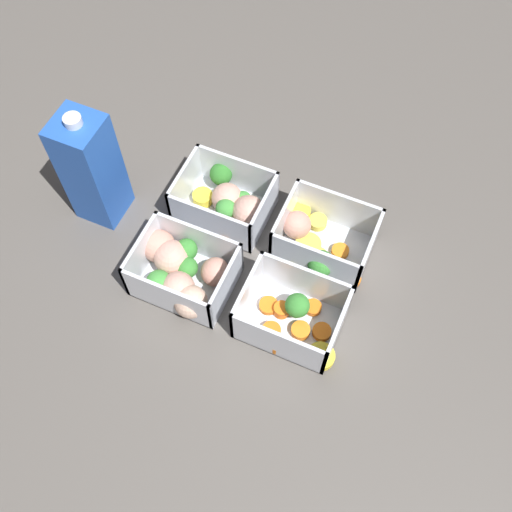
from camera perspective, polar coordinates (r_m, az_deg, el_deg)
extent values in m
plane|color=#56514C|center=(0.88, 0.00, -0.81)|extent=(4.00, 4.00, 0.00)
cube|color=silver|center=(0.90, 6.45, 0.83)|extent=(0.14, 0.11, 0.00)
cube|color=silver|center=(0.90, 7.77, 4.46)|extent=(0.14, 0.01, 0.07)
cube|color=silver|center=(0.85, 5.50, -0.68)|extent=(0.14, 0.00, 0.07)
cube|color=silver|center=(0.87, 10.70, 0.47)|extent=(0.01, 0.11, 0.07)
cube|color=silver|center=(0.88, 2.69, 3.43)|extent=(0.00, 0.11, 0.07)
cylinder|color=yellow|center=(0.92, 4.22, 4.10)|extent=(0.04, 0.04, 0.02)
cylinder|color=orange|center=(0.89, 8.01, 0.46)|extent=(0.03, 0.03, 0.01)
cylinder|color=#DBC647|center=(0.88, 5.90, -0.07)|extent=(0.04, 0.04, 0.01)
cylinder|color=orange|center=(0.87, 9.11, -2.18)|extent=(0.03, 0.03, 0.01)
cylinder|color=#DBC647|center=(0.89, 5.00, 1.05)|extent=(0.05, 0.05, 0.01)
cylinder|color=#49883F|center=(0.87, 6.08, -1.37)|extent=(0.01, 0.01, 0.01)
sphere|color=#388433|center=(0.85, 6.21, -0.70)|extent=(0.04, 0.04, 0.04)
cylinder|color=#DBC647|center=(0.88, 3.69, -0.50)|extent=(0.04, 0.04, 0.01)
cylinder|color=#DBC647|center=(0.92, 5.91, 3.25)|extent=(0.04, 0.04, 0.01)
sphere|color=tan|center=(0.89, 3.92, 2.98)|extent=(0.06, 0.06, 0.04)
cube|color=silver|center=(0.93, -2.97, 4.30)|extent=(0.14, 0.11, 0.00)
cube|color=silver|center=(0.93, -1.75, 7.84)|extent=(0.14, 0.01, 0.07)
cube|color=silver|center=(0.88, -4.45, 3.05)|extent=(0.14, 0.00, 0.07)
cube|color=silver|center=(0.89, 0.77, 4.13)|extent=(0.00, 0.11, 0.07)
cube|color=silver|center=(0.92, -6.77, 6.81)|extent=(0.01, 0.11, 0.07)
cylinder|color=#519448|center=(0.91, -2.84, 3.83)|extent=(0.01, 0.01, 0.02)
sphere|color=#42933D|center=(0.90, -2.89, 4.54)|extent=(0.03, 0.03, 0.03)
cylinder|color=#407A37|center=(0.95, -3.29, 7.02)|extent=(0.01, 0.01, 0.02)
sphere|color=#2D7228|center=(0.93, -3.36, 7.79)|extent=(0.04, 0.04, 0.04)
cylinder|color=orange|center=(0.90, -2.65, 2.02)|extent=(0.04, 0.04, 0.02)
cylinder|color=#519448|center=(0.93, -1.27, 4.71)|extent=(0.01, 0.01, 0.01)
sphere|color=#42933D|center=(0.91, -1.29, 5.30)|extent=(0.03, 0.03, 0.03)
sphere|color=#D19E8C|center=(0.91, -2.77, 5.52)|extent=(0.05, 0.05, 0.05)
cylinder|color=yellow|center=(0.94, -5.10, 5.57)|extent=(0.04, 0.04, 0.02)
sphere|color=#D19E8C|center=(0.90, -0.71, 4.21)|extent=(0.07, 0.07, 0.05)
cube|color=silver|center=(0.84, 3.29, -6.33)|extent=(0.14, 0.11, 0.00)
cube|color=silver|center=(0.83, 4.70, -2.48)|extent=(0.14, 0.00, 0.07)
cube|color=silver|center=(0.79, 2.05, -8.42)|extent=(0.14, 0.01, 0.07)
cube|color=silver|center=(0.81, 7.76, -7.04)|extent=(0.01, 0.11, 0.07)
cube|color=silver|center=(0.82, -0.83, -3.72)|extent=(0.00, 0.11, 0.07)
cylinder|color=orange|center=(0.83, 4.26, -7.10)|extent=(0.03, 0.03, 0.01)
cylinder|color=orange|center=(0.83, 6.28, -7.19)|extent=(0.03, 0.03, 0.01)
cylinder|color=orange|center=(0.84, 2.46, -5.15)|extent=(0.03, 0.03, 0.02)
cylinder|color=#49883F|center=(0.84, 3.87, -5.33)|extent=(0.01, 0.01, 0.02)
sphere|color=#388433|center=(0.82, 3.96, -4.72)|extent=(0.03, 0.03, 0.03)
cylinder|color=orange|center=(0.82, 2.05, -8.45)|extent=(0.03, 0.03, 0.01)
cylinder|color=orange|center=(0.85, 1.20, -4.73)|extent=(0.04, 0.04, 0.01)
cylinder|color=yellow|center=(0.82, 6.17, -9.49)|extent=(0.04, 0.04, 0.01)
cylinder|color=orange|center=(0.85, 5.46, -4.89)|extent=(0.03, 0.03, 0.01)
cylinder|color=orange|center=(0.83, 1.46, -7.18)|extent=(0.04, 0.04, 0.01)
cube|color=silver|center=(0.88, -6.65, -2.36)|extent=(0.14, 0.11, 0.00)
cube|color=silver|center=(0.87, -5.39, 1.38)|extent=(0.14, 0.00, 0.07)
cube|color=silver|center=(0.83, -8.46, -4.11)|extent=(0.14, 0.01, 0.07)
cube|color=silver|center=(0.83, -2.86, -2.91)|extent=(0.00, 0.11, 0.07)
cube|color=silver|center=(0.87, -10.73, 0.24)|extent=(0.01, 0.11, 0.07)
sphere|color=beige|center=(0.83, -6.24, -4.34)|extent=(0.06, 0.06, 0.05)
sphere|color=#D19E8C|center=(0.84, -7.44, -3.06)|extent=(0.06, 0.06, 0.05)
cylinder|color=#49883F|center=(0.88, -6.52, -0.05)|extent=(0.01, 0.01, 0.02)
sphere|color=#388433|center=(0.87, -6.66, 0.61)|extent=(0.03, 0.03, 0.03)
sphere|color=tan|center=(0.88, -9.24, 0.92)|extent=(0.07, 0.07, 0.05)
cylinder|color=#49883F|center=(0.87, -6.46, -1.66)|extent=(0.01, 0.01, 0.01)
sphere|color=#388433|center=(0.86, -6.57, -1.10)|extent=(0.03, 0.03, 0.03)
sphere|color=tan|center=(0.85, -3.89, -1.52)|extent=(0.05, 0.05, 0.04)
sphere|color=#D19E8C|center=(0.86, -8.03, -0.17)|extent=(0.07, 0.07, 0.05)
cylinder|color=#519448|center=(0.86, -9.05, -3.10)|extent=(0.01, 0.01, 0.01)
sphere|color=#42933D|center=(0.85, -9.24, -2.50)|extent=(0.04, 0.04, 0.04)
cube|color=blue|center=(0.89, -15.41, 7.90)|extent=(0.07, 0.07, 0.19)
cylinder|color=white|center=(0.82, -17.09, 12.16)|extent=(0.02, 0.02, 0.01)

